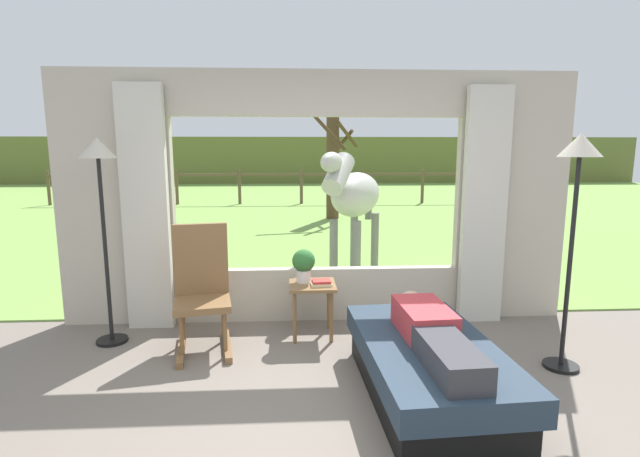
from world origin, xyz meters
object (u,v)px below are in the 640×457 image
Objects in this scene: rocking_chair at (202,289)px; side_table at (312,293)px; recliner_sofa at (428,368)px; pasture_tree at (333,165)px; floor_lamp_left at (100,179)px; potted_plant at (304,263)px; reclining_person at (431,331)px; book_stack at (321,283)px; floor_lamp_right at (577,181)px; horse at (354,196)px.

rocking_chair is 2.15× the size of side_table.
pasture_tree is (0.04, 8.81, 1.17)m from recliner_sofa.
recliner_sofa is 1.56× the size of rocking_chair.
rocking_chair is 0.59× the size of floor_lamp_left.
side_table is 0.29m from potted_plant.
reclining_person is at bearing -93.14° from recliner_sofa.
floor_lamp_right is (1.94, -0.73, 0.99)m from book_stack.
side_table is 2.58× the size of book_stack.
floor_lamp_right is 0.66× the size of pasture_tree.
floor_lamp_right is at bearing -81.89° from pasture_tree.
floor_lamp_right is (2.10, -0.85, 0.84)m from potted_plant.
pasture_tree reaches higher than book_stack.
book_stack is at bearing -95.51° from pasture_tree.
pasture_tree reaches higher than horse.
floor_lamp_left reaches higher than horse.
book_stack is at bearing 119.08° from recliner_sofa.
horse reaches higher than potted_plant.
reclining_person is 1.47m from side_table.
horse reaches higher than recliner_sofa.
book_stack is at bearing -0.41° from floor_lamp_left.
floor_lamp_left is at bearing 160.24° from rocking_chair.
reclining_person is 1.28× the size of rocking_chair.
side_table reaches higher than recliner_sofa.
floor_lamp_left reaches higher than potted_plant.
rocking_chair is at bearing -9.29° from floor_lamp_left.
floor_lamp_left reaches higher than rocking_chair.
floor_lamp_right is (1.24, 0.44, 1.02)m from reclining_person.
floor_lamp_left is at bearing -178.47° from side_table.
floor_lamp_left is at bearing 169.25° from floor_lamp_right.
floor_lamp_right is at bearing 16.59° from reclining_person.
horse is (1.64, 2.19, 0.61)m from rocking_chair.
book_stack reaches higher than side_table.
pasture_tree is (0.82, 7.62, 0.97)m from side_table.
horse is at bearing 39.04° from floor_lamp_left.
floor_lamp_left is 0.65× the size of pasture_tree.
reclining_person is at bearing -58.89° from book_stack.
rocking_chair reaches higher than reclining_person.
rocking_chair is 1.09m from book_stack.
floor_lamp_left is 0.99× the size of floor_lamp_right.
potted_plant is (-0.87, 1.24, 0.48)m from recliner_sofa.
potted_plant is 7.65m from pasture_tree.
book_stack is at bearing 100.74° from horse.
side_table is at bearing -36.87° from potted_plant.
reclining_person is 3.09m from floor_lamp_left.
pasture_tree is at bearing -65.87° from horse.
rocking_chair is 8.07m from pasture_tree.
reclining_person is 0.81× the size of horse.
pasture_tree is (0.90, 7.56, 0.69)m from potted_plant.
recliner_sofa is 2.07m from rocking_chair.
horse is 0.61× the size of pasture_tree.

